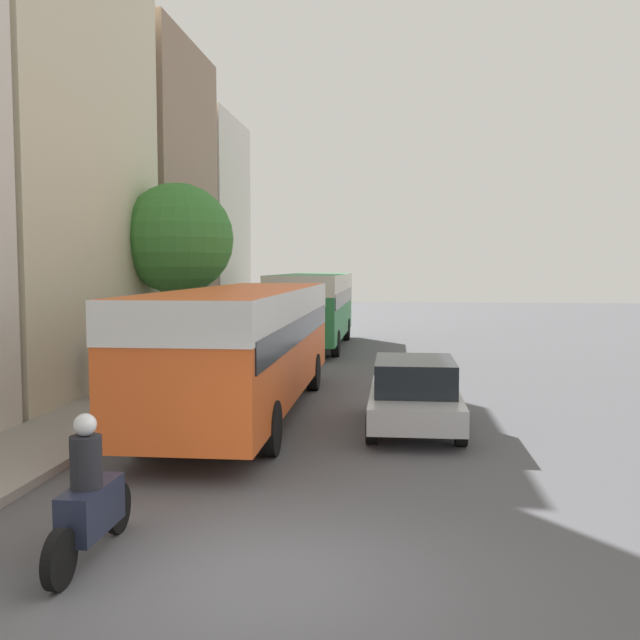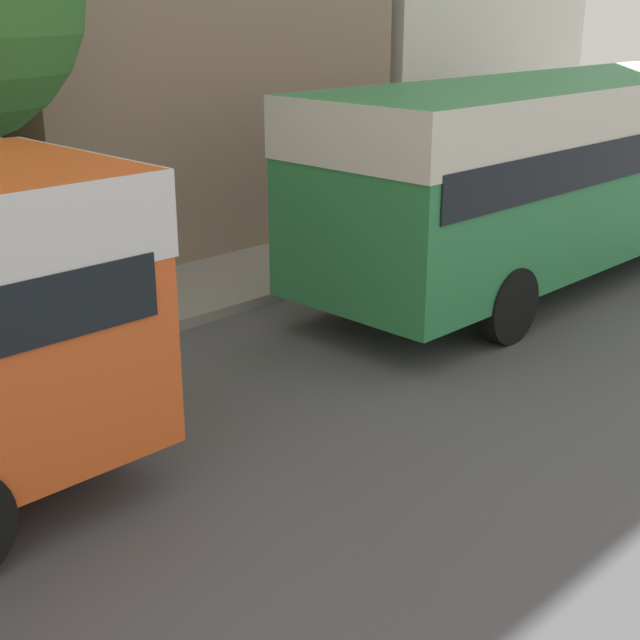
% 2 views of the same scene
% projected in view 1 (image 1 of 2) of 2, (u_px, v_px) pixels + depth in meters
% --- Properties ---
extents(ground_plane, '(120.00, 120.00, 0.00)m').
position_uv_depth(ground_plane, '(257.00, 579.00, 7.75)').
color(ground_plane, '#515156').
extents(building_midblock, '(5.61, 8.54, 13.15)m').
position_uv_depth(building_midblock, '(3.00, 147.00, 19.07)').
color(building_midblock, beige).
rests_on(building_midblock, ground_plane).
extents(building_far_terrace, '(5.02, 7.21, 11.85)m').
position_uv_depth(building_far_terrace, '(131.00, 201.00, 27.51)').
color(building_far_terrace, gray).
rests_on(building_far_terrace, ground_plane).
extents(building_end_row, '(6.52, 6.68, 10.49)m').
position_uv_depth(building_end_row, '(171.00, 228.00, 34.88)').
color(building_end_row, silver).
rests_on(building_end_row, ground_plane).
extents(bus_lead, '(2.60, 11.09, 2.88)m').
position_uv_depth(bus_lead, '(246.00, 333.00, 16.14)').
color(bus_lead, '#EA5B23').
rests_on(bus_lead, ground_plane).
extents(bus_following, '(2.66, 9.69, 3.06)m').
position_uv_depth(bus_following, '(313.00, 300.00, 29.68)').
color(bus_following, '#2D8447').
rests_on(bus_following, ground_plane).
extents(motorcycle_behind_lead, '(0.38, 2.24, 1.73)m').
position_uv_depth(motorcycle_behind_lead, '(89.00, 502.00, 8.20)').
color(motorcycle_behind_lead, '#1E2338').
rests_on(motorcycle_behind_lead, ground_plane).
extents(car_crossing, '(1.90, 4.10, 1.47)m').
position_uv_depth(car_crossing, '(415.00, 393.00, 14.76)').
color(car_crossing, '#B7B7BC').
rests_on(car_crossing, ground_plane).
extents(pedestrian_near_curb, '(0.36, 0.36, 1.82)m').
position_uv_depth(pedestrian_near_curb, '(264.00, 311.00, 36.81)').
color(pedestrian_near_curb, '#232838').
rests_on(pedestrian_near_curb, sidewalk).
extents(pedestrian_walking_away, '(0.34, 0.34, 1.57)m').
position_uv_depth(pedestrian_walking_away, '(96.00, 366.00, 17.44)').
color(pedestrian_walking_away, '#232838').
rests_on(pedestrian_walking_away, sidewalk).
extents(street_tree, '(3.43, 3.43, 5.80)m').
position_uv_depth(street_tree, '(178.00, 240.00, 21.93)').
color(street_tree, brown).
rests_on(street_tree, sidewalk).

